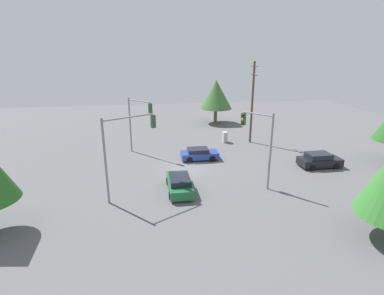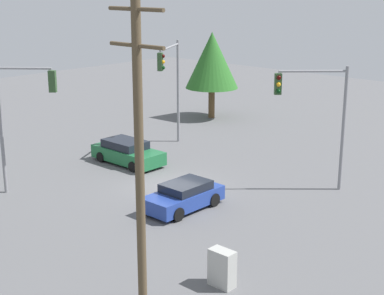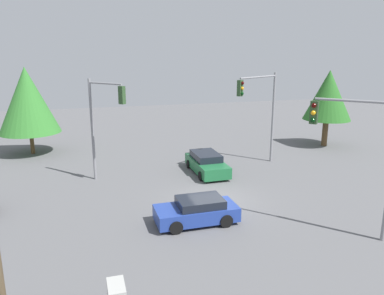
% 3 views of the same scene
% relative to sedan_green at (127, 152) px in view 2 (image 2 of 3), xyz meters
% --- Properties ---
extents(ground_plane, '(80.00, 80.00, 0.00)m').
position_rel_sedan_green_xyz_m(ground_plane, '(4.95, -1.25, -0.67)').
color(ground_plane, '#5B5B5E').
extents(sedan_green, '(4.61, 2.01, 1.39)m').
position_rel_sedan_green_xyz_m(sedan_green, '(0.00, 0.00, 0.00)').
color(sedan_green, '#1E6638').
rests_on(sedan_green, ground_plane).
extents(sedan_blue, '(1.93, 4.02, 1.28)m').
position_rel_sedan_green_xyz_m(sedan_blue, '(7.44, -3.03, -0.05)').
color(sedan_blue, '#233D93').
rests_on(sedan_blue, ground_plane).
extents(traffic_signal_main, '(2.50, 4.02, 6.78)m').
position_rel_sedan_green_xyz_m(traffic_signal_main, '(-0.42, 4.23, 3.99)').
color(traffic_signal_main, gray).
rests_on(traffic_signal_main, ground_plane).
extents(traffic_signal_cross, '(2.42, 2.10, 6.61)m').
position_rel_sedan_green_xyz_m(traffic_signal_cross, '(0.05, -6.84, 3.78)').
color(traffic_signal_cross, gray).
rests_on(traffic_signal_cross, ground_plane).
extents(traffic_signal_aux, '(2.75, 2.69, 6.40)m').
position_rel_sedan_green_xyz_m(traffic_signal_aux, '(10.54, 3.45, 3.69)').
color(traffic_signal_aux, gray).
rests_on(traffic_signal_aux, ground_plane).
extents(utility_pole_tall, '(2.20, 0.28, 10.22)m').
position_rel_sedan_green_xyz_m(utility_pole_tall, '(12.97, -10.76, 4.73)').
color(utility_pole_tall, brown).
rests_on(utility_pole_tall, ground_plane).
extents(electrical_cabinet, '(0.93, 0.52, 1.36)m').
position_rel_sedan_green_xyz_m(electrical_cabinet, '(13.52, -7.49, 0.01)').
color(electrical_cabinet, '#B2B2AD').
rests_on(electrical_cabinet, ground_plane).
extents(tree_corner, '(4.12, 4.12, 6.73)m').
position_rel_sedan_green_xyz_m(tree_corner, '(-4.40, 12.70, 3.86)').
color(tree_corner, brown).
rests_on(tree_corner, ground_plane).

